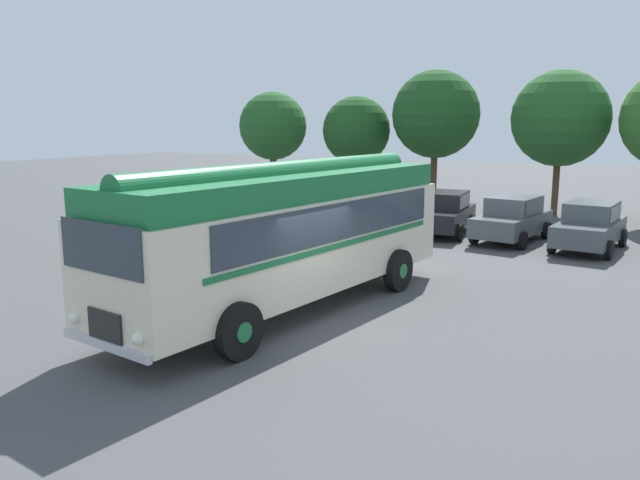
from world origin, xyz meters
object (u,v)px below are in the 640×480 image
(car_near_left, at_px, (369,211))
(car_mid_left, at_px, (445,213))
(vintage_bus, at_px, (289,230))
(car_mid_right, at_px, (512,219))
(car_far_right, at_px, (590,226))

(car_near_left, xyz_separation_m, car_mid_left, (2.84, 0.93, 0.00))
(vintage_bus, relative_size, car_mid_right, 2.35)
(vintage_bus, xyz_separation_m, car_near_left, (-2.74, 10.69, -1.05))
(car_far_right, bearing_deg, car_mid_left, 172.28)
(car_far_right, bearing_deg, car_mid_right, 171.71)
(vintage_bus, height_order, car_mid_left, vintage_bus)
(vintage_bus, distance_m, car_near_left, 11.08)
(car_mid_right, distance_m, car_far_right, 2.73)
(vintage_bus, bearing_deg, car_mid_right, 76.07)
(vintage_bus, height_order, car_near_left, vintage_bus)
(vintage_bus, bearing_deg, car_near_left, 104.36)
(vintage_bus, relative_size, car_mid_left, 2.39)
(car_mid_right, relative_size, car_far_right, 1.01)
(car_mid_left, height_order, car_far_right, same)
(car_far_right, bearing_deg, vintage_bus, -116.79)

